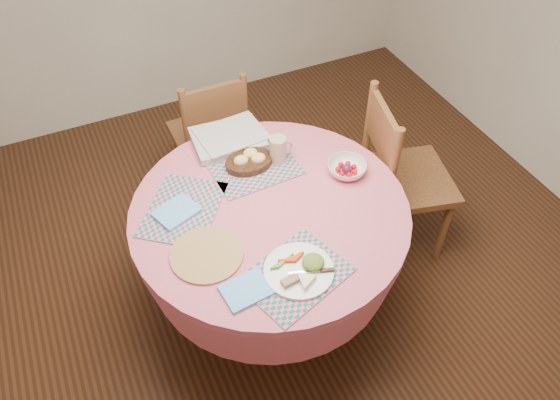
% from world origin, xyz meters
% --- Properties ---
extents(ground, '(4.00, 4.00, 0.00)m').
position_xyz_m(ground, '(0.00, 0.00, 0.00)').
color(ground, '#331C0F').
rests_on(ground, ground).
extents(dining_table, '(1.24, 1.24, 0.75)m').
position_xyz_m(dining_table, '(0.00, 0.00, 0.56)').
color(dining_table, '#CE6071').
rests_on(dining_table, ground).
extents(chair_right, '(0.53, 0.55, 0.99)m').
position_xyz_m(chair_right, '(0.82, 0.14, 0.51)').
color(chair_right, brown).
rests_on(chair_right, ground).
extents(chair_back, '(0.42, 0.40, 0.90)m').
position_xyz_m(chair_back, '(0.04, 0.94, 0.47)').
color(chair_back, brown).
rests_on(chair_back, ground).
extents(placemat_front, '(0.48, 0.41, 0.01)m').
position_xyz_m(placemat_front, '(-0.06, -0.38, 0.75)').
color(placemat_front, '#136E5D').
rests_on(placemat_front, dining_table).
extents(placemat_left, '(0.48, 0.50, 0.01)m').
position_xyz_m(placemat_left, '(-0.35, 0.15, 0.75)').
color(placemat_left, '#136E5D').
rests_on(placemat_left, dining_table).
extents(placemat_back, '(0.41, 0.32, 0.01)m').
position_xyz_m(placemat_back, '(0.04, 0.27, 0.75)').
color(placemat_back, '#136E5D').
rests_on(placemat_back, dining_table).
extents(wicker_trivet, '(0.30, 0.30, 0.01)m').
position_xyz_m(wicker_trivet, '(-0.34, -0.13, 0.76)').
color(wicker_trivet, '#A68348').
rests_on(wicker_trivet, dining_table).
extents(napkin_near, '(0.19, 0.16, 0.01)m').
position_xyz_m(napkin_near, '(-0.26, -0.36, 0.76)').
color(napkin_near, '#62B2FD').
rests_on(napkin_near, dining_table).
extents(napkin_far, '(0.22, 0.19, 0.01)m').
position_xyz_m(napkin_far, '(-0.38, 0.14, 0.76)').
color(napkin_far, '#62B2FD').
rests_on(napkin_far, placemat_left).
extents(dinner_plate, '(0.28, 0.28, 0.05)m').
position_xyz_m(dinner_plate, '(-0.03, -0.37, 0.77)').
color(dinner_plate, white).
rests_on(dinner_plate, placemat_front).
extents(bread_bowl, '(0.23, 0.23, 0.08)m').
position_xyz_m(bread_bowl, '(0.03, 0.30, 0.78)').
color(bread_bowl, black).
rests_on(bread_bowl, placemat_back).
extents(latte_mug, '(0.12, 0.08, 0.13)m').
position_xyz_m(latte_mug, '(0.17, 0.27, 0.82)').
color(latte_mug, tan).
rests_on(latte_mug, placemat_back).
extents(fruit_bowl, '(0.21, 0.21, 0.06)m').
position_xyz_m(fruit_bowl, '(0.42, 0.06, 0.78)').
color(fruit_bowl, white).
rests_on(fruit_bowl, dining_table).
extents(newspaper_stack, '(0.37, 0.29, 0.04)m').
position_xyz_m(newspaper_stack, '(0.00, 0.50, 0.78)').
color(newspaper_stack, silver).
rests_on(newspaper_stack, dining_table).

